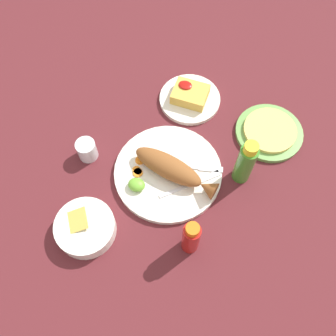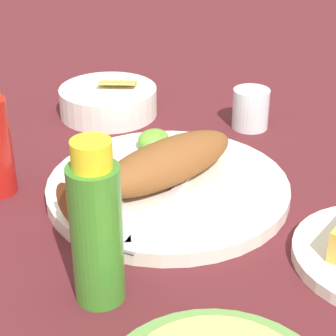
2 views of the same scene
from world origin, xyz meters
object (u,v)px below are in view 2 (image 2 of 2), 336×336
Objects in this scene: fried_fish at (158,166)px; hot_sauce_bottle_green at (96,228)px; main_plate at (168,188)px; salt_cup at (250,111)px; guacamole_bowl at (108,99)px; fork_near at (157,214)px; fork_far at (120,205)px.

hot_sauce_bottle_green is (-0.18, -0.07, 0.03)m from fried_fish.
main_plate is at bearing 0.00° from fried_fish.
hot_sauce_bottle_green is 2.73× the size of salt_cup.
hot_sauce_bottle_green is 0.46m from guacamole_bowl.
hot_sauce_bottle_green is at bearing -1.60° from fork_near.
hot_sauce_bottle_green is 0.45m from salt_cup.
guacamole_bowl is at bearing 113.50° from salt_cup.
fried_fish is 4.12× the size of salt_cup.
fried_fish is 0.07m from fork_near.
salt_cup is at bearing 176.21° from fork_near.
fork_near and fork_far have the same top height.
guacamole_bowl is (0.22, 0.27, 0.01)m from fork_near.
hot_sauce_bottle_green is (-0.12, -0.07, 0.06)m from fork_far.
salt_cup is at bearing -66.50° from guacamole_bowl.
fork_far is (-0.01, 0.05, 0.00)m from fork_near.
fried_fish is 1.42× the size of fork_near.
salt_cup is (0.26, 0.02, -0.02)m from fried_fish.
main_plate is 1.69× the size of fork_near.
fried_fish is 0.20m from hot_sauce_bottle_green.
fried_fish reaches higher than fork_far.
main_plate is 0.28m from guacamole_bowl.
fork_near is 0.15m from hot_sauce_bottle_green.
fork_far is at bearing 171.96° from main_plate.
salt_cup reaches higher than fork_far.
salt_cup is (0.44, 0.08, -0.05)m from hot_sauce_bottle_green.
main_plate is at bearing -175.64° from salt_cup.
main_plate is 4.91× the size of salt_cup.
salt_cup is 0.23m from guacamole_bowl.
fork_near is 0.32m from salt_cup.
hot_sauce_bottle_green reaches higher than fork_near.
fork_near is at bearing 59.70° from fork_far.
hot_sauce_bottle_green is (-0.20, -0.06, 0.07)m from main_plate.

